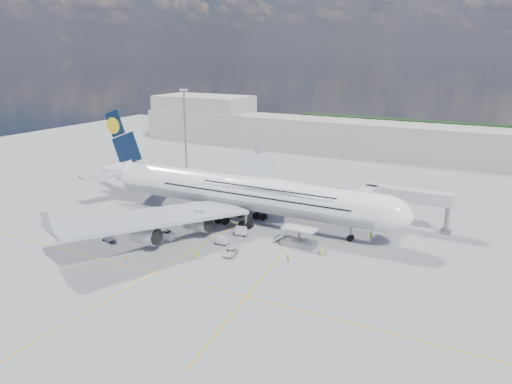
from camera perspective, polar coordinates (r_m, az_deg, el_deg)
The scene contains 32 objects.
ground at distance 102.60m, azimuth -4.49°, elevation -5.00°, with size 300.00×300.00×0.00m, color gray.
taxi_line_main at distance 102.59m, azimuth -4.49°, elevation -5.00°, with size 0.25×220.00×0.01m, color #E2AF0B.
taxi_line_cross at distance 87.78m, azimuth -11.62°, elevation -9.00°, with size 120.00×0.25×0.01m, color #E2AF0B.
taxi_line_diag at distance 104.73m, azimuth 4.98°, elevation -4.56°, with size 0.25×100.00×0.01m, color #E2AF0B.
airliner at distance 108.43m, azimuth -1.61°, elevation 0.02°, with size 77.26×79.15×23.71m.
jet_bridge at distance 107.98m, azimuth 15.11°, elevation -0.61°, with size 18.80×12.10×8.50m.
cargo_loader at distance 97.14m, azimuth 4.85°, elevation -5.43°, with size 8.53×3.20×3.67m.
light_mast at distance 157.45m, azimuth -8.10°, elevation 7.19°, with size 3.00×0.70×25.50m.
terminal at distance 185.59m, azimuth 11.52°, elevation 6.06°, with size 180.00×16.00×12.00m, color #B2AD9E.
hangar at distance 219.69m, azimuth -5.93°, elevation 8.56°, with size 40.00×22.00×18.00m, color #B2AD9E.
tree_line at distance 223.18m, azimuth 24.88°, elevation 6.00°, with size 160.00×6.00×8.00m, color #193814.
dolly_row_a at distance 111.08m, azimuth -15.74°, elevation -3.71°, with size 3.77×2.73×0.50m.
dolly_row_b at distance 110.77m, azimuth -15.41°, elevation -3.42°, with size 3.00×1.88×1.79m.
dolly_row_c at distance 103.37m, azimuth -16.47°, elevation -4.93°, with size 3.00×2.20×1.70m.
dolly_back at distance 114.97m, azimuth -17.08°, elevation -2.87°, with size 3.06×2.68×1.72m.
dolly_nose_far at distance 97.75m, azimuth -3.94°, elevation -5.50°, with size 2.64×1.42×1.67m.
dolly_nose_near at distance 102.11m, azimuth -1.73°, elevation -4.48°, with size 3.06×1.98×1.80m.
baggage_tug at distance 101.67m, azimuth -10.14°, elevation -4.91°, with size 3.08×1.57×1.87m.
catering_truck_inner at distance 123.33m, azimuth -1.00°, elevation -0.50°, with size 6.21×2.55×3.68m.
catering_truck_outer at distance 141.63m, azimuth 0.83°, elevation 1.65°, with size 6.57×3.38×3.74m.
service_van at distance 92.90m, azimuth -2.96°, elevation -6.85°, with size 2.00×4.34×1.21m, color silver.
crew_nose at distance 102.67m, azimuth 13.02°, elevation -4.80°, with size 0.69×0.45×1.88m, color #ADE117.
crew_loader at distance 90.10m, azimuth 3.64°, elevation -7.49°, with size 0.74×0.58×1.53m, color #A3F71A.
crew_wing at distance 107.42m, azimuth -12.25°, elevation -3.79°, with size 1.17×0.49×1.99m, color #ADF219.
crew_van at distance 93.34m, azimuth 7.51°, elevation -6.75°, with size 0.74×0.48×1.52m, color #EFFF1A.
crew_tug at distance 91.17m, azimuth -6.83°, elevation -7.21°, with size 1.14×0.66×1.76m, color #B7DD17.
cone_nose at distance 106.32m, azimuth 16.73°, elevation -4.74°, with size 0.43×0.43×0.55m.
cone_wing_left_inner at distance 123.01m, azimuth -2.57°, elevation -1.29°, with size 0.39×0.39×0.50m.
cone_wing_left_outer at distance 135.22m, azimuth -3.39°, elevation 0.31°, with size 0.50×0.50×0.63m.
cone_wing_right_inner at distance 101.67m, azimuth -8.29°, elevation -5.18°, with size 0.38×0.38×0.48m.
cone_wing_right_outer at distance 94.27m, azimuth -14.63°, elevation -7.24°, with size 0.44×0.44×0.55m.
cone_tail at distance 127.66m, azimuth -17.72°, elevation -1.40°, with size 0.40×0.40×0.50m.
Camera 1 is at (52.23, -80.49, 36.31)m, focal length 35.00 mm.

